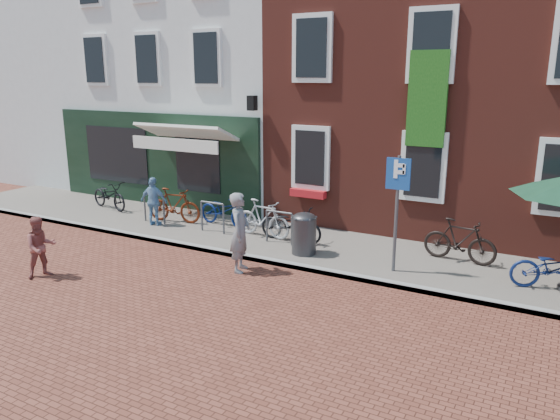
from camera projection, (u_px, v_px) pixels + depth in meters
The scene contains 17 objects.
ground at pixel (236, 258), 12.34m from camera, with size 80.00×80.00×0.00m, color brown.
sidewalk at pixel (303, 245), 13.14m from camera, with size 24.00×3.00×0.10m, color slate.
building_stucco at pixel (224, 65), 19.49m from camera, with size 8.00×8.00×9.00m, color silver.
building_brick_mid at pixel (413, 46), 16.13m from camera, with size 6.00×8.00×10.00m, color maroon.
filler_left at pixel (80, 66), 22.96m from camera, with size 7.00×8.00×9.00m, color silver.
litter_bin at pixel (304, 231), 12.25m from camera, with size 0.57×0.57×1.04m.
parking_sign at pixel (397, 194), 10.86m from camera, with size 0.50×0.08×2.47m.
woman at pixel (240, 232), 11.36m from camera, with size 0.64×0.42×1.74m, color slate.
boy at pixel (41, 247), 11.09m from camera, with size 0.64×0.50×1.31m, color #924A43.
cafe_person at pixel (154, 201), 14.54m from camera, with size 0.79×0.33×1.35m, color #6C95BB.
bicycle_0 at pixel (109, 195), 16.36m from camera, with size 0.58×1.66×0.87m, color black.
bicycle_1 at pixel (174, 205), 14.89m from camera, with size 0.46×1.61×0.97m, color #531A0A.
bicycle_2 at pixel (224, 210), 14.53m from camera, with size 0.58×1.66×0.87m, color #0A1C55.
bicycle_3 at pixel (263, 218), 13.54m from camera, with size 0.46×1.61×0.97m, color #A5A6A8.
bicycle_4 at pixel (291, 224), 13.18m from camera, with size 0.58×1.66×0.87m, color black.
bicycle_5 at pixel (460, 241), 11.73m from camera, with size 0.46×1.61×0.97m, color black.
bicycle_6 at pixel (556, 268), 10.22m from camera, with size 0.58×1.66×0.87m, color #0F1D4D.
Camera 1 is at (6.49, -9.76, 4.17)m, focal length 33.98 mm.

